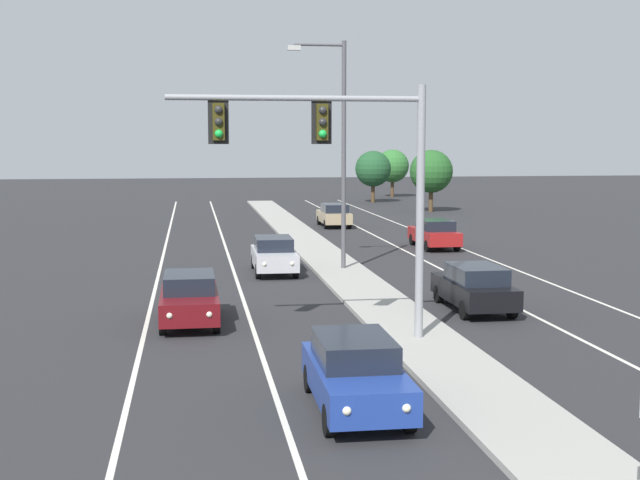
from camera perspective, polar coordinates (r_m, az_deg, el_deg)
The scene contains 16 objects.
median_island at distance 27.75m, azimuth 5.12°, elevation -5.22°, with size 2.40×110.00×0.15m, color #9E9B93.
lane_stripe_oncoming_center at distance 33.91m, azimuth -5.48°, elevation -3.18°, with size 0.14×100.00×0.01m, color silver.
lane_stripe_receding_center at distance 35.67m, azimuth 9.79°, elevation -2.76°, with size 0.14×100.00×0.01m, color silver.
edge_stripe_left at distance 33.89m, azimuth -11.07°, elevation -3.28°, with size 0.14×100.00×0.01m, color silver.
edge_stripe_right at distance 36.84m, azimuth 14.67°, elevation -2.59°, with size 0.14×100.00×0.01m, color silver.
overhead_signal_mast at distance 23.61m, azimuth 1.53°, elevation 5.53°, with size 7.21×0.44×7.20m.
street_lamp_median at distance 37.46m, azimuth 1.28°, elevation 6.67°, with size 2.58×0.28×10.00m.
car_oncoming_blue at distance 18.42m, azimuth 2.39°, elevation -8.92°, with size 1.86×4.48×1.58m.
car_oncoming_darkred at distance 27.30m, azimuth -8.80°, elevation -3.88°, with size 1.82×4.47×1.58m.
car_oncoming_silver at distance 37.38m, azimuth -3.13°, elevation -0.98°, with size 1.87×4.49×1.58m.
car_receding_black at distance 29.48m, azimuth 10.37°, elevation -3.13°, with size 1.84×4.48×1.58m.
car_receding_red at distance 46.44m, azimuth 7.72°, elevation 0.45°, with size 1.85×4.48×1.58m.
car_receding_tan at distance 57.84m, azimuth 0.95°, elevation 1.71°, with size 1.83×4.47×1.58m.
tree_far_right_c at distance 89.70m, azimuth 4.91°, elevation 4.99°, with size 3.46×3.46×5.01m.
tree_far_right_b at distance 70.60m, azimuth 7.51°, elevation 4.60°, with size 3.56×3.56×5.15m.
tree_far_right_a at distance 81.22m, azimuth 3.60°, elevation 4.81°, with size 3.43×3.43×4.96m.
Camera 1 is at (-6.52, -8.37, 5.74)m, focal length 47.46 mm.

